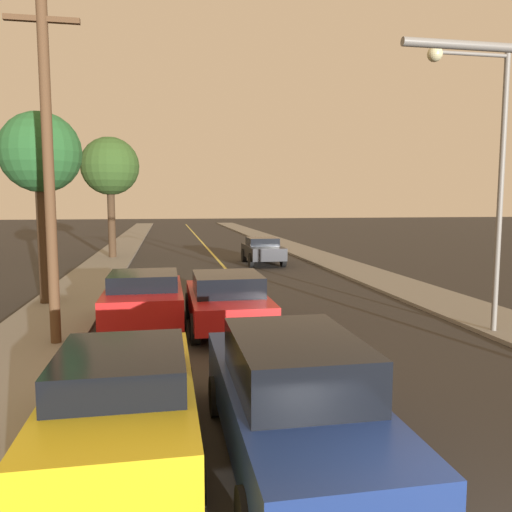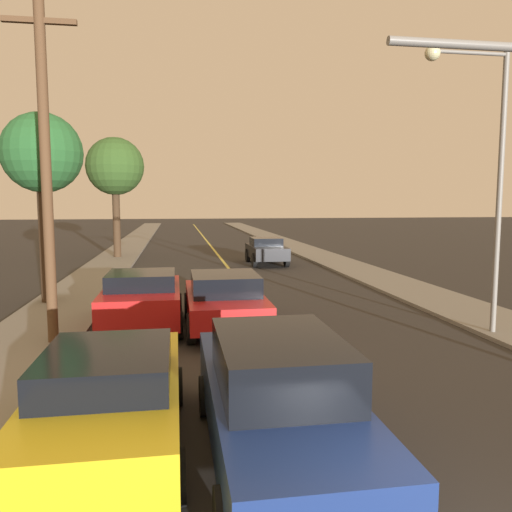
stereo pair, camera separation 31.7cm
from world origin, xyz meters
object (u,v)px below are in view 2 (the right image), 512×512
Objects in this scene: utility_pole_left at (46,166)px; car_outer_lane_second at (142,299)px; car_near_lane_front at (277,399)px; car_near_lane_second at (224,300)px; car_far_oncoming at (266,250)px; tree_left_near at (115,167)px; streetlamp_right at (482,151)px; tree_left_far at (42,156)px; car_outer_lane_front at (110,397)px.

car_outer_lane_second is at bearing 34.30° from utility_pole_left.
car_near_lane_second is (0.00, 7.02, -0.06)m from car_near_lane_front.
car_outer_lane_second reaches higher than car_far_oncoming.
car_outer_lane_second is 18.07m from tree_left_near.
streetlamp_right is at bearing 40.35° from car_near_lane_front.
car_far_oncoming is (3.61, 20.63, -0.08)m from car_near_lane_front.
car_outer_lane_second is 9.41m from streetlamp_right.
tree_left_far reaches higher than car_far_oncoming.
tree_left_near is (-2.58, 17.28, 4.62)m from car_outer_lane_second.
car_near_lane_second is 0.72× the size of tree_left_far.
utility_pole_left is (-7.77, -14.59, 3.44)m from car_far_oncoming.
car_near_lane_front is 1.28× the size of car_outer_lane_second.
tree_left_far reaches higher than car_near_lane_front.
car_near_lane_front is 8.91m from streetlamp_right.
car_outer_lane_front is 1.13× the size of car_outer_lane_second.
car_outer_lane_front is at bearing -83.86° from tree_left_near.
car_outer_lane_second reaches higher than car_near_lane_second.
tree_left_far reaches higher than car_outer_lane_front.
car_outer_lane_second is 1.00× the size of car_far_oncoming.
car_near_lane_second is 7.90m from tree_left_far.
car_outer_lane_second is at bearing 66.37° from car_far_oncoming.
car_outer_lane_second is 14.44m from car_far_oncoming.
car_far_oncoming is 0.65× the size of tree_left_far.
streetlamp_right is (2.55, -15.40, 3.85)m from car_far_oncoming.
utility_pole_left is at bearing 61.95° from car_far_oncoming.
utility_pole_left is 18.69m from tree_left_near.
car_outer_lane_front is 1.13× the size of car_far_oncoming.
tree_left_far is at bearing -92.94° from tree_left_near.
tree_left_near is at bearing 96.14° from car_outer_lane_front.
tree_left_near is (-4.76, 24.68, 4.58)m from car_near_lane_front.
car_near_lane_second is at bearing -9.79° from car_outer_lane_second.
car_outer_lane_second is (-2.18, 0.38, 0.02)m from car_near_lane_second.
utility_pole_left is at bearing -145.70° from car_outer_lane_second.
tree_left_far is (-3.28, 3.64, 4.03)m from car_outer_lane_second.
tree_left_near is (-2.58, 24.01, 4.68)m from car_outer_lane_front.
car_near_lane_front is 7.71m from car_outer_lane_second.
car_near_lane_second is 0.98× the size of car_outer_lane_front.
car_far_oncoming is (5.79, 19.96, 0.02)m from car_outer_lane_front.
tree_left_far is (-3.28, 10.36, 4.09)m from car_outer_lane_front.
car_near_lane_front is at bearing -79.09° from tree_left_near.
car_near_lane_front is 12.95m from tree_left_far.
utility_pole_left is (-1.99, -1.35, 3.40)m from car_outer_lane_second.
car_near_lane_second is 6.71m from car_outer_lane_front.
car_near_lane_second reaches higher than car_outer_lane_front.
tree_left_far is at bearing 46.60° from car_far_oncoming.
car_near_lane_second is 14.08m from car_far_oncoming.
car_far_oncoming is at bearing 80.07° from car_near_lane_front.
car_near_lane_front is at bearing -17.20° from car_outer_lane_front.
tree_left_near reaches higher than streetlamp_right.
streetlamp_right is 10.36m from utility_pole_left.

